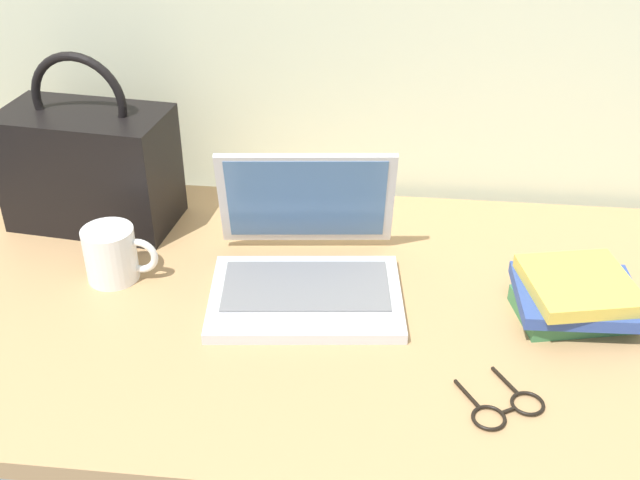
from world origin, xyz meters
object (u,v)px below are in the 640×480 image
(laptop, at_px, (306,261))
(handbag, at_px, (90,165))
(coffee_mug, at_px, (112,254))
(eyeglasses, at_px, (507,409))
(book_stack, at_px, (577,297))

(laptop, relative_size, handbag, 1.01)
(laptop, bearing_deg, coffee_mug, -177.17)
(laptop, bearing_deg, eyeglasses, -41.11)
(laptop, height_order, handbag, handbag)
(coffee_mug, xyz_separation_m, handbag, (-0.10, 0.19, 0.07))
(handbag, height_order, book_stack, handbag)
(coffee_mug, distance_m, book_stack, 0.76)
(eyeglasses, xyz_separation_m, handbag, (-0.73, 0.44, 0.11))
(handbag, bearing_deg, laptop, -21.97)
(coffee_mug, bearing_deg, eyeglasses, -21.71)
(handbag, xyz_separation_m, book_stack, (0.85, -0.21, -0.08))
(laptop, xyz_separation_m, coffee_mug, (-0.33, -0.02, 0.00))
(laptop, xyz_separation_m, handbag, (-0.42, 0.17, 0.07))
(book_stack, bearing_deg, coffee_mug, 178.12)
(coffee_mug, height_order, handbag, handbag)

